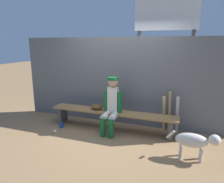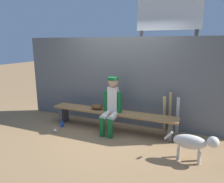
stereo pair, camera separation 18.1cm
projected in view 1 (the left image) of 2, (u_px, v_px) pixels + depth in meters
name	position (u px, v px, depth m)	size (l,w,h in m)	color
ground_plane	(112.00, 130.00, 4.68)	(30.00, 30.00, 0.00)	olive
chainlink_fence	(119.00, 82.00, 4.88)	(5.05, 0.03, 2.05)	#595E63
dugout_bench	(112.00, 115.00, 4.60)	(2.87, 0.36, 0.44)	olive
player_seated	(111.00, 103.00, 4.43)	(0.41, 0.55, 1.21)	silver
baseball_glove	(97.00, 107.00, 4.69)	(0.28, 0.20, 0.12)	#593819
bat_wood_natural	(164.00, 113.00, 4.55)	(0.06, 0.06, 0.82)	tan
bat_wood_tan	(169.00, 111.00, 4.53)	(0.06, 0.06, 0.90)	tan
bat_aluminum_silver	(177.00, 115.00, 4.41)	(0.06, 0.06, 0.83)	#B7B7BC
baseball	(55.00, 131.00, 4.49)	(0.07, 0.07, 0.07)	white
cup_on_ground	(61.00, 125.00, 4.78)	(0.08, 0.08, 0.11)	#1E47AD
cup_on_bench	(109.00, 108.00, 4.63)	(0.08, 0.08, 0.11)	#1E47AD
scoreboard	(168.00, 25.00, 5.27)	(1.88, 0.27, 3.44)	#3F3F42
dog	(195.00, 141.00, 3.40)	(0.84, 0.20, 0.49)	beige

